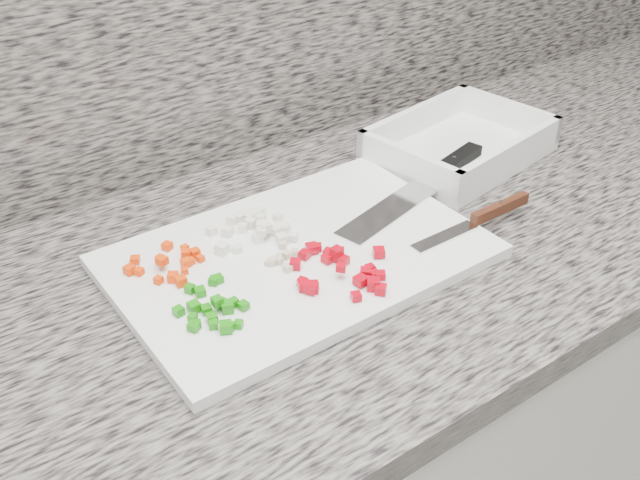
{
  "coord_description": "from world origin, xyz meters",
  "views": [
    {
      "loc": [
        -0.37,
        0.81,
        1.44
      ],
      "look_at": [
        0.06,
        1.42,
        0.94
      ],
      "focal_mm": 40.0,
      "sensor_mm": 36.0,
      "label": 1
    }
  ],
  "objects": [
    {
      "name": "countertop",
      "position": [
        0.0,
        1.44,
        0.88
      ],
      "size": [
        3.96,
        0.64,
        0.04
      ],
      "primitive_type": "cube",
      "color": "slate",
      "rests_on": "cabinet"
    },
    {
      "name": "cutting_board",
      "position": [
        0.04,
        1.44,
        0.91
      ],
      "size": [
        0.47,
        0.32,
        0.02
      ],
      "primitive_type": "cube",
      "rotation": [
        0.0,
        0.0,
        0.01
      ],
      "color": "white",
      "rests_on": "countertop"
    },
    {
      "name": "carrot_pile",
      "position": [
        -0.11,
        1.5,
        0.92
      ],
      "size": [
        0.1,
        0.09,
        0.02
      ],
      "color": "#E73805",
      "rests_on": "cutting_board"
    },
    {
      "name": "onion_pile",
      "position": [
        0.02,
        1.5,
        0.92
      ],
      "size": [
        0.12,
        0.1,
        0.02
      ],
      "color": "silver",
      "rests_on": "cutting_board"
    },
    {
      "name": "green_pepper_pile",
      "position": [
        -0.11,
        1.39,
        0.92
      ],
      "size": [
        0.08,
        0.1,
        0.02
      ],
      "color": "#187D0B",
      "rests_on": "cutting_board"
    },
    {
      "name": "red_pepper_pile",
      "position": [
        0.05,
        1.37,
        0.92
      ],
      "size": [
        0.14,
        0.13,
        0.02
      ],
      "color": "#B40211",
      "rests_on": "cutting_board"
    },
    {
      "name": "garlic_pile",
      "position": [
        0.01,
        1.43,
        0.92
      ],
      "size": [
        0.05,
        0.06,
        0.01
      ],
      "color": "beige",
      "rests_on": "cutting_board"
    },
    {
      "name": "chef_knife",
      "position": [
        0.31,
        1.47,
        0.92
      ],
      "size": [
        0.33,
        0.12,
        0.02
      ],
      "rotation": [
        0.0,
        0.0,
        0.25
      ],
      "color": "silver",
      "rests_on": "cutting_board"
    },
    {
      "name": "paring_knife",
      "position": [
        0.29,
        1.35,
        0.92
      ],
      "size": [
        0.21,
        0.02,
        0.02
      ],
      "rotation": [
        0.0,
        0.0,
        0.01
      ],
      "color": "silver",
      "rests_on": "cutting_board"
    },
    {
      "name": "tray",
      "position": [
        0.42,
        1.53,
        0.92
      ],
      "size": [
        0.31,
        0.24,
        0.06
      ],
      "rotation": [
        0.0,
        0.0,
        0.16
      ],
      "color": "white",
      "rests_on": "countertop"
    }
  ]
}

